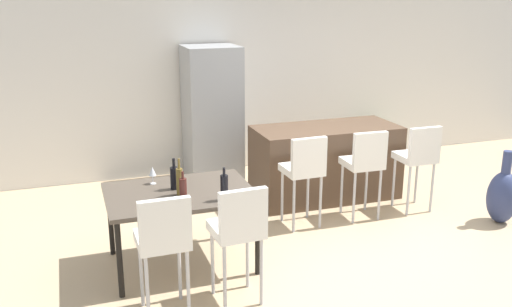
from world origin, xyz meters
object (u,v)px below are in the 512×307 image
Objects in this scene: bar_chair_right at (418,155)px; floor_vase at (503,196)px; dining_chair_near at (163,237)px; potted_plant at (378,142)px; wine_bottle_far at (183,189)px; wine_bottle_right at (180,181)px; wine_bottle_end at (224,187)px; wine_bottle_near at (174,178)px; refrigerator at (212,114)px; wine_glass_left at (152,172)px; bar_chair_middle at (365,160)px; bar_chair_left at (304,167)px; dining_table at (180,198)px; kitchen_island at (325,162)px; dining_chair_far at (239,226)px.

bar_chair_right is 1.02m from floor_vase.
potted_plant is at bearing 39.89° from dining_chair_near.
bar_chair_right is 3.01m from wine_bottle_far.
wine_bottle_right is 0.44m from wine_bottle_end.
wine_bottle_near is 0.16× the size of refrigerator.
wine_glass_left is at bearing -151.09° from potted_plant.
bar_chair_right and dining_chair_near have the same top height.
bar_chair_middle is at bearing 17.20° from wine_bottle_far.
bar_chair_left is at bearing -180.00° from bar_chair_middle.
wine_bottle_end is 1.01× the size of wine_bottle_near.
wine_bottle_end is at bearing -163.19° from bar_chair_right.
wine_glass_left is (-0.20, 0.30, 0.19)m from dining_table.
wine_bottle_right is 2.65m from refrigerator.
bar_chair_right is at bearing 10.01° from wine_bottle_right.
kitchen_island is 1.71× the size of bar_chair_middle.
wine_bottle_near is 2.50m from refrigerator.
dining_chair_far reaches higher than floor_vase.
dining_chair_near is at bearing -139.30° from kitchen_island.
wine_bottle_far is (-2.22, -0.69, 0.15)m from bar_chair_middle.
bar_chair_right is 0.77× the size of dining_table.
bar_chair_left is at bearing 16.56° from dining_table.
wine_bottle_right is at bearing -145.45° from potted_plant.
kitchen_island reaches higher than potted_plant.
bar_chair_middle is 2.28m from wine_bottle_right.
dining_table is 0.51m from wine_bottle_end.
dining_chair_near reaches higher than dining_table.
dining_table is 4.54× the size of wine_bottle_near.
bar_chair_left is 1.52m from dining_table.
dining_chair_near is at bearing -111.03° from refrigerator.
bar_chair_right is 2.96m from wine_bottle_near.
bar_chair_right is 0.57× the size of refrigerator.
wine_glass_left is at bearing 172.74° from floor_vase.
dining_chair_near is (-0.30, -0.85, 0.02)m from dining_table.
bar_chair_left is 2.89m from potted_plant.
bar_chair_middle is 3.04× the size of wine_bottle_right.
dining_chair_far is 1.01m from wine_bottle_near.
wine_bottle_near is 0.56× the size of potted_plant.
wine_glass_left is at bearing 113.90° from dining_chair_far.
wine_bottle_right reaches higher than dining_chair_near.
bar_chair_left is 1.00× the size of dining_chair_near.
refrigerator reaches higher than bar_chair_left.
bar_chair_right reaches higher than potted_plant.
dining_table is 1.29× the size of dining_chair_far.
floor_vase is at bearing -2.96° from dining_table.
floor_vase is at bearing -40.72° from bar_chair_right.
wine_bottle_right is 1.14× the size of wine_bottle_end.
bar_chair_middle reaches higher than wine_glass_left.
bar_chair_left reaches higher than wine_glass_left.
dining_chair_near is 3.51× the size of wine_bottle_near.
dining_table is at bearing -70.14° from wine_bottle_near.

